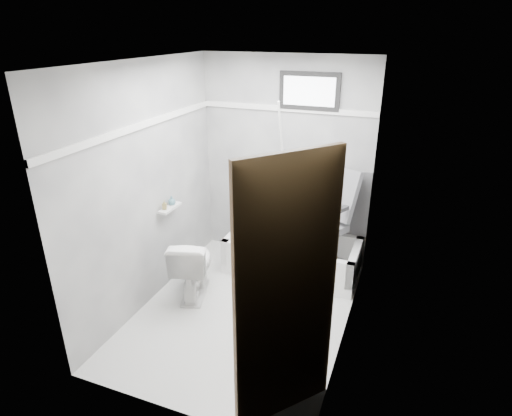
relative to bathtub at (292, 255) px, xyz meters
The scene contains 19 objects.
floor 0.98m from the bathtub, 103.89° to the right, with size 2.60×2.60×0.00m, color white.
ceiling 2.39m from the bathtub, 103.89° to the right, with size 2.60×2.60×0.00m, color silver.
wall_back 1.08m from the bathtub, 121.87° to the left, with size 2.00×0.02×2.40m, color slate.
wall_front 2.45m from the bathtub, 95.89° to the right, with size 2.00×0.02×2.40m, color slate.
wall_left 1.83m from the bathtub, 142.91° to the right, with size 0.02×2.60×2.40m, color slate.
wall_right 1.56m from the bathtub, 50.38° to the right, with size 0.02×2.60×2.40m, color slate.
bathtub is the anchor object (origin of this frame).
office_chair 0.53m from the bathtub, ahead, with size 0.66×0.66×1.14m, color slate, non-canonical shape.
toilet 1.18m from the bathtub, 136.25° to the right, with size 0.39×0.69×0.67m, color white.
door 2.46m from the bathtub, 71.25° to the right, with size 0.78×0.78×2.00m, color brown, non-canonical shape.
window 1.84m from the bathtub, 86.78° to the left, with size 0.66×0.04×0.40m, color black, non-canonical shape.
backerboard 0.69m from the bathtub, 86.82° to the left, with size 1.50×0.02×0.78m, color #4C4C4F.
trim_back 1.67m from the bathtub, 122.79° to the left, with size 2.00×0.02×0.06m, color white.
trim_left 2.22m from the bathtub, 142.61° to the right, with size 0.02×2.60×0.06m, color white.
pole 0.86m from the bathtub, 140.28° to the left, with size 0.02×0.02×1.95m, color silver.
shelf 1.51m from the bathtub, 149.59° to the right, with size 0.10×0.32×0.03m, color silver.
soap_bottle_a 1.59m from the bathtub, 146.96° to the right, with size 0.04×0.04×0.09m, color olive.
soap_bottle_b 1.52m from the bathtub, 152.04° to the right, with size 0.08×0.08×0.10m, color #45717E.
faucet 0.65m from the bathtub, 141.67° to the left, with size 0.26×0.10×0.16m, color silver, non-canonical shape.
Camera 1 is at (1.39, -3.28, 2.66)m, focal length 30.00 mm.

